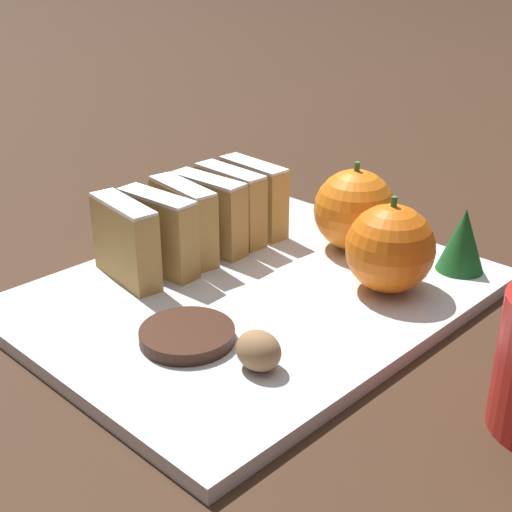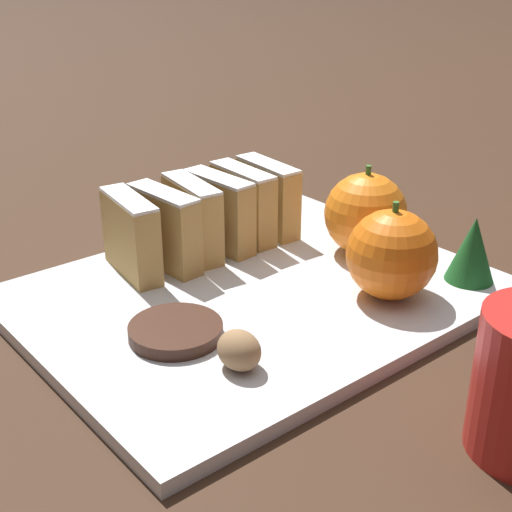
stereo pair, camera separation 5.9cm
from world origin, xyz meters
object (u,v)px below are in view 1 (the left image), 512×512
Objects in this scene: orange_near at (390,248)px; orange_far at (354,210)px; walnut at (258,351)px; chocolate_cookie at (187,335)px.

orange_far reaches higher than orange_near.
walnut is at bearing -69.36° from orange_far.
orange_near reaches higher than chocolate_cookie.
orange_near is 2.40× the size of walnut.
orange_near is 1.17× the size of chocolate_cookie.
orange_far is 0.23m from walnut.
orange_far is at bearing 110.64° from walnut.
chocolate_cookie is at bearing -85.53° from orange_far.
orange_far reaches higher than chocolate_cookie.
orange_near is 0.98× the size of orange_far.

